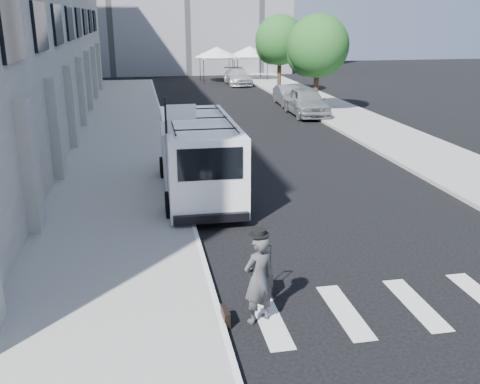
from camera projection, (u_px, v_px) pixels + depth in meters
name	position (u px, v px, depth m)	size (l,w,h in m)	color
ground	(279.00, 254.00, 13.76)	(120.00, 120.00, 0.00)	black
sidewalk_left	(123.00, 132.00, 27.91)	(4.50, 48.00, 0.15)	gray
sidewalk_right	(336.00, 111.00, 34.00)	(4.00, 56.00, 0.15)	gray
sign_pole	(175.00, 131.00, 15.50)	(1.03, 0.07, 3.50)	black
tree_near	(315.00, 48.00, 32.66)	(3.80, 3.83, 6.03)	black
tree_far	(278.00, 42.00, 41.06)	(3.80, 3.83, 6.03)	black
tent_left	(217.00, 52.00, 49.09)	(4.00, 4.00, 3.20)	black
tent_right	(250.00, 51.00, 50.12)	(4.00, 4.00, 3.20)	black
businessman	(259.00, 279.00, 10.45)	(0.68, 0.45, 1.87)	#3F3F42
briefcase	(225.00, 316.00, 10.57)	(0.12, 0.44, 0.34)	black
suitcase	(266.00, 283.00, 11.66)	(0.30, 0.43, 1.11)	black
cargo_van	(198.00, 156.00, 18.04)	(2.53, 7.01, 2.60)	white
parked_car_a	(306.00, 102.00, 32.77)	(2.01, 5.00, 1.70)	gray
parked_car_b	(288.00, 96.00, 36.60)	(1.42, 4.07, 1.34)	#56575D
parked_car_c	(238.00, 77.00, 47.74)	(2.00, 4.92, 1.43)	#B4B8BD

